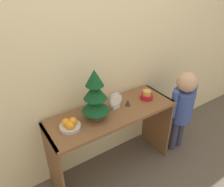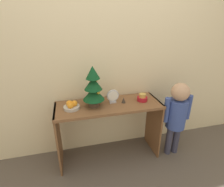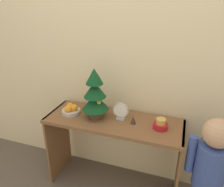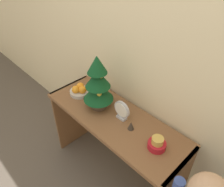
% 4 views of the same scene
% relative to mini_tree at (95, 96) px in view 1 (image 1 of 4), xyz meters
% --- Properties ---
extents(ground_plane, '(12.00, 12.00, 0.00)m').
position_rel_mini_tree_xyz_m(ground_plane, '(0.17, -0.21, -0.95)').
color(ground_plane, brown).
extents(back_wall, '(7.00, 0.05, 2.50)m').
position_rel_mini_tree_xyz_m(back_wall, '(0.17, 0.27, 0.30)').
color(back_wall, beige).
rests_on(back_wall, ground_plane).
extents(console_table, '(1.20, 0.44, 0.73)m').
position_rel_mini_tree_xyz_m(console_table, '(0.17, 0.00, -0.39)').
color(console_table, brown).
rests_on(console_table, ground_plane).
extents(mini_tree, '(0.23, 0.23, 0.45)m').
position_rel_mini_tree_xyz_m(mini_tree, '(0.00, 0.00, 0.00)').
color(mini_tree, '#4C3828').
rests_on(mini_tree, console_table).
extents(fruit_bowl, '(0.17, 0.17, 0.09)m').
position_rel_mini_tree_xyz_m(fruit_bowl, '(-0.24, -0.00, -0.19)').
color(fruit_bowl, '#B7B2A8').
rests_on(fruit_bowl, console_table).
extents(singing_bowl, '(0.12, 0.12, 0.09)m').
position_rel_mini_tree_xyz_m(singing_bowl, '(0.57, -0.00, -0.19)').
color(singing_bowl, '#AD1923').
rests_on(singing_bowl, console_table).
extents(desk_clock, '(0.14, 0.04, 0.16)m').
position_rel_mini_tree_xyz_m(desk_clock, '(0.22, 0.03, -0.14)').
color(desk_clock, '#B2B2B7').
rests_on(desk_clock, console_table).
extents(figurine, '(0.05, 0.05, 0.07)m').
position_rel_mini_tree_xyz_m(figurine, '(0.34, 0.00, -0.19)').
color(figurine, '#382D23').
rests_on(figurine, console_table).
extents(child_figure, '(0.35, 0.23, 0.96)m').
position_rel_mini_tree_xyz_m(child_figure, '(0.97, -0.14, -0.35)').
color(child_figure, '#38384C').
rests_on(child_figure, ground_plane).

